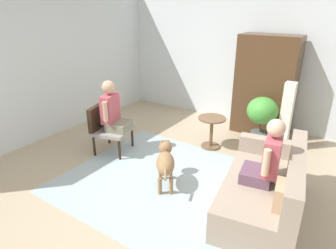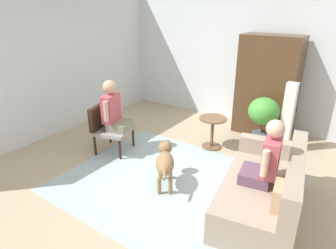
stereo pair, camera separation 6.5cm
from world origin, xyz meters
name	(u,v)px [view 1 (the left image)]	position (x,y,z in m)	size (l,w,h in m)	color
ground_plane	(179,178)	(0.00, 0.00, 0.00)	(7.09, 7.09, 0.00)	tan
back_wall	(252,57)	(0.00, 2.85, 1.44)	(6.51, 0.12, 2.88)	silver
left_wall	(56,60)	(-3.01, 0.30, 1.44)	(0.12, 6.17, 2.88)	silver
area_rug	(174,184)	(0.03, -0.18, 0.00)	(3.19, 2.58, 0.01)	#9EB2B7
couch	(266,189)	(1.29, 0.01, 0.30)	(1.14, 1.83, 0.84)	gray
armchair	(107,124)	(-1.56, 0.10, 0.50)	(0.73, 0.76, 0.85)	black
person_on_couch	(267,158)	(1.26, -0.03, 0.76)	(0.48, 0.55, 0.83)	#5E4458
person_on_armchair	(112,110)	(-1.43, 0.14, 0.79)	(0.50, 0.53, 0.86)	slate
round_end_table	(211,130)	(-0.07, 1.24, 0.35)	(0.50, 0.50, 0.58)	brown
dog	(165,161)	(-0.09, -0.22, 0.38)	(0.55, 0.75, 0.59)	olive
potted_plant	(262,116)	(0.65, 1.76, 0.60)	(0.54, 0.54, 0.94)	#4C5156
column_lamp	(286,118)	(1.04, 1.87, 0.62)	(0.20, 0.20, 1.25)	#4C4742
armoire_cabinet	(265,86)	(0.47, 2.44, 0.97)	(1.11, 0.56, 1.94)	#4C331E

